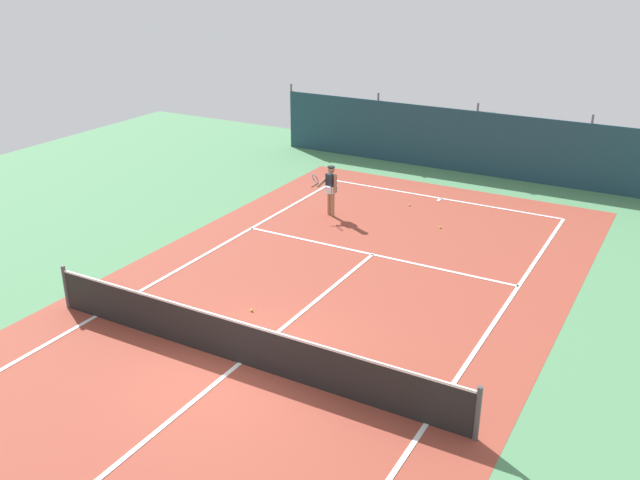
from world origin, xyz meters
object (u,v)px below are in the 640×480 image
Objects in this scene: tennis_player at (331,187)px; tennis_ball_midcourt at (409,205)px; tennis_net at (239,342)px; parked_car at (471,136)px; tennis_ball_near_player at (252,310)px; tennis_ball_by_sideline at (440,227)px.

tennis_player is 2.95m from tennis_ball_midcourt.
parked_car is (-0.89, 17.70, 0.33)m from tennis_net.
tennis_ball_near_player is 8.72m from tennis_ball_midcourt.
tennis_ball_midcourt is (1.88, 2.08, -0.93)m from tennis_player.
tennis_ball_near_player is at bearing -94.67° from parked_car.
tennis_player is (-2.54, 8.60, 0.45)m from tennis_net.
tennis_net is 153.33× the size of tennis_ball_by_sideline.
tennis_ball_by_sideline is at bearing -140.86° from tennis_player.
tennis_ball_near_player is at bearing -92.68° from tennis_ball_midcourt.
tennis_ball_midcourt is at bearing 87.32° from tennis_ball_near_player.
tennis_ball_near_player is at bearing 118.52° from tennis_net.
tennis_player is at bearing 102.50° from tennis_ball_near_player.
tennis_ball_midcourt is 0.02× the size of parked_car.
parked_car reaches higher than tennis_ball_by_sideline.
tennis_ball_near_player is 15.75m from parked_car.
tennis_ball_by_sideline is (2.02, 7.29, 0.00)m from tennis_ball_near_player.
tennis_ball_midcourt is at bearing 138.66° from tennis_ball_by_sideline.
tennis_ball_near_player is 1.00× the size of tennis_ball_midcourt.
tennis_ball_near_player is (1.47, -6.62, -0.93)m from tennis_player.
tennis_player is 24.85× the size of tennis_ball_near_player.
parked_car is at bearing 91.87° from tennis_ball_midcourt.
tennis_ball_by_sideline is at bearing 74.50° from tennis_ball_near_player.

